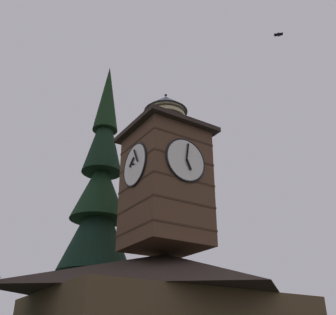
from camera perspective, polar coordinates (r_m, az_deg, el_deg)
building_main at (r=20.38m, az=-0.45°, el=-21.33°), size 12.45×9.86×5.71m
clock_tower at (r=20.90m, az=-0.37°, el=-2.58°), size 4.30×4.30×9.03m
pine_tree_behind at (r=24.28m, az=-10.09°, el=-9.72°), size 5.14×5.14×19.68m
moon at (r=52.94m, az=-1.88°, el=-10.91°), size 1.67×1.67×1.67m
flying_bird_low at (r=23.98m, az=15.55°, el=16.61°), size 0.48×0.48×0.16m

